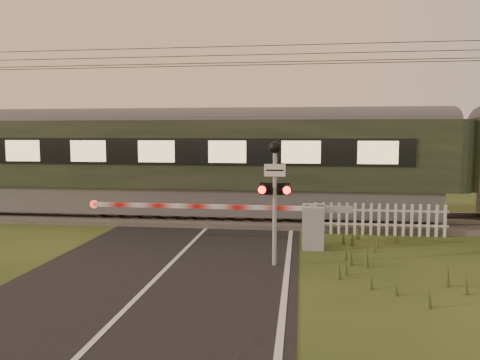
# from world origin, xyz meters

# --- Properties ---
(ground) EXTENTS (160.00, 160.00, 0.00)m
(ground) POSITION_xyz_m (0.00, 0.00, 0.00)
(ground) COLOR #293C17
(ground) RESTS_ON ground
(road) EXTENTS (6.00, 140.00, 0.03)m
(road) POSITION_xyz_m (0.02, -0.23, 0.01)
(road) COLOR black
(road) RESTS_ON ground
(track_bed) EXTENTS (140.00, 3.40, 0.39)m
(track_bed) POSITION_xyz_m (0.00, 6.50, 0.07)
(track_bed) COLOR #47423D
(track_bed) RESTS_ON ground
(overhead_wires) EXTENTS (120.00, 0.62, 0.62)m
(overhead_wires) POSITION_xyz_m (0.00, 6.50, 5.72)
(overhead_wires) COLOR black
(overhead_wires) RESTS_ON ground
(train) EXTENTS (39.53, 2.73, 3.68)m
(train) POSITION_xyz_m (8.41, 6.50, 2.13)
(train) COLOR slate
(train) RESTS_ON ground
(boom_gate) EXTENTS (7.42, 0.89, 1.18)m
(boom_gate) POSITION_xyz_m (3.01, 2.83, 0.65)
(boom_gate) COLOR gray
(boom_gate) RESTS_ON ground
(crossing_signal) EXTENTS (0.74, 0.33, 2.92)m
(crossing_signal) POSITION_xyz_m (2.44, 0.88, 2.01)
(crossing_signal) COLOR gray
(crossing_signal) RESTS_ON ground
(picket_fence) EXTENTS (4.08, 0.08, 0.98)m
(picket_fence) POSITION_xyz_m (5.42, 4.60, 0.50)
(picket_fence) COLOR silver
(picket_fence) RESTS_ON ground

